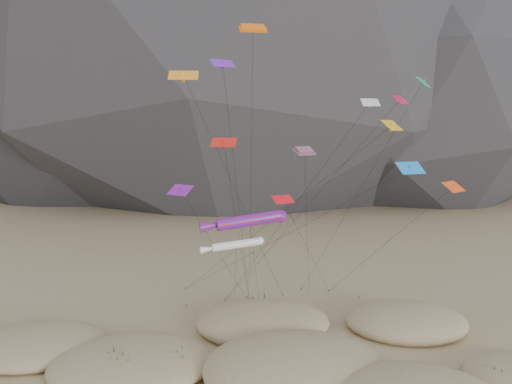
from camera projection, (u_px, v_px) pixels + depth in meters
dunes at (245, 377)px, 38.19m from camera, size 51.18×35.77×3.84m
dune_grass at (269, 373)px, 38.49m from camera, size 40.30×30.13×1.41m
kite_stakes at (265, 296)px, 58.46m from camera, size 20.30×6.33×0.30m
rainbow_tube_kite at (246, 221)px, 45.09m from camera, size 8.12×11.20×12.22m
white_tube_kite at (234, 245)px, 42.99m from camera, size 5.64×15.67×10.21m
orange_parafoil at (253, 34)px, 44.22m from camera, size 2.53×14.96×28.87m
multi_parafoil at (305, 153)px, 46.39m from camera, size 4.35×12.88×18.00m
delta_kites at (325, 139)px, 45.23m from camera, size 27.12×20.36×25.42m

